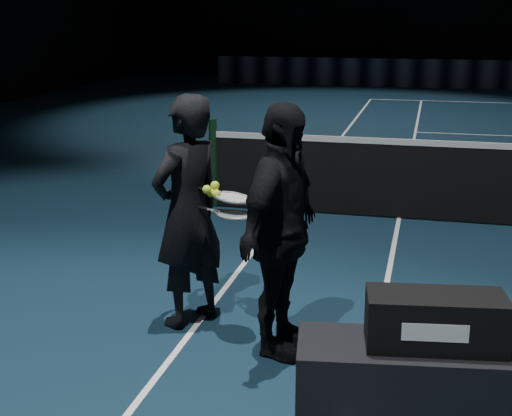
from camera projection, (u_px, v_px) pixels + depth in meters
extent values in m
cylinder|color=black|center=(213.00, 163.00, 8.80)|extent=(0.10, 0.10, 1.10)
cube|color=black|center=(431.00, 382.00, 4.23)|extent=(1.65, 0.76, 0.48)
cube|color=black|center=(435.00, 320.00, 4.12)|extent=(0.84, 0.45, 0.32)
cube|color=white|center=(435.00, 333.00, 3.96)|extent=(0.37, 0.06, 0.11)
imported|color=black|center=(188.00, 212.00, 5.39)|extent=(0.69, 0.78, 1.79)
imported|color=black|center=(281.00, 232.00, 4.91)|extent=(0.66, 1.12, 1.79)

